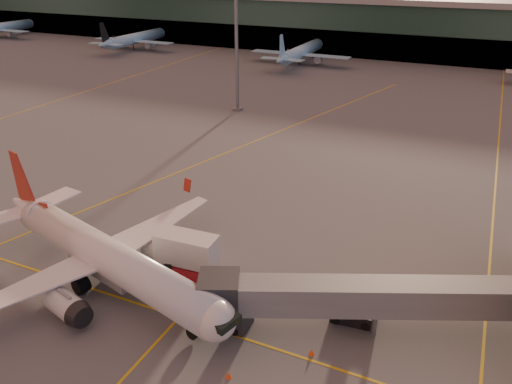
% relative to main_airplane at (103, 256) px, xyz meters
% --- Properties ---
extents(ground, '(600.00, 600.00, 0.00)m').
position_rel_main_airplane_xyz_m(ground, '(4.16, -6.25, -3.35)').
color(ground, '#4C4F54').
rests_on(ground, ground).
extents(taxi_markings, '(100.12, 173.00, 0.01)m').
position_rel_main_airplane_xyz_m(taxi_markings, '(-3.16, 38.24, -3.34)').
color(taxi_markings, gold).
rests_on(taxi_markings, ground).
extents(terminal, '(400.00, 20.00, 17.60)m').
position_rel_main_airplane_xyz_m(terminal, '(4.16, 135.55, 5.41)').
color(terminal, '#19382D').
rests_on(terminal, ground).
extents(mast_west_near, '(2.40, 2.40, 25.60)m').
position_rel_main_airplane_xyz_m(mast_west_near, '(-15.84, 59.75, 11.51)').
color(mast_west_near, slate).
rests_on(mast_west_near, ground).
extents(distant_aircraft_row, '(290.00, 34.00, 13.00)m').
position_rel_main_airplane_xyz_m(distant_aircraft_row, '(-16.84, 111.75, -3.35)').
color(distant_aircraft_row, '#8BC5E9').
rests_on(distant_aircraft_row, ground).
extents(main_airplane, '(33.62, 30.65, 10.30)m').
position_rel_main_airplane_xyz_m(main_airplane, '(0.00, 0.00, 0.00)').
color(main_airplane, silver).
rests_on(main_airplane, ground).
extents(jet_bridge, '(29.41, 15.14, 5.33)m').
position_rel_main_airplane_xyz_m(jet_bridge, '(26.69, 4.73, 0.28)').
color(jet_bridge, slate).
rests_on(jet_bridge, ground).
extents(catering_truck, '(6.29, 3.08, 4.76)m').
position_rel_main_airplane_xyz_m(catering_truck, '(6.61, 4.54, -0.64)').
color(catering_truck, red).
rests_on(catering_truck, ground).
extents(pushback_tug, '(3.86, 2.36, 1.89)m').
position_rel_main_airplane_xyz_m(pushback_tug, '(23.32, 4.87, -2.58)').
color(pushback_tug, black).
rests_on(pushback_tug, ground).
extents(cone_nose, '(0.45, 0.45, 0.57)m').
position_rel_main_airplane_xyz_m(cone_nose, '(21.46, -0.61, -3.07)').
color(cone_nose, '#FF470D').
rests_on(cone_nose, ground).
extents(cone_wing_left, '(0.47, 0.47, 0.60)m').
position_rel_main_airplane_xyz_m(cone_wing_left, '(-1.60, 17.79, -3.06)').
color(cone_wing_left, '#FF470D').
rests_on(cone_wing_left, ground).
extents(cone_fwd, '(0.44, 0.44, 0.56)m').
position_rel_main_airplane_xyz_m(cone_fwd, '(16.47, -5.63, -3.08)').
color(cone_fwd, '#FF470D').
rests_on(cone_fwd, ground).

